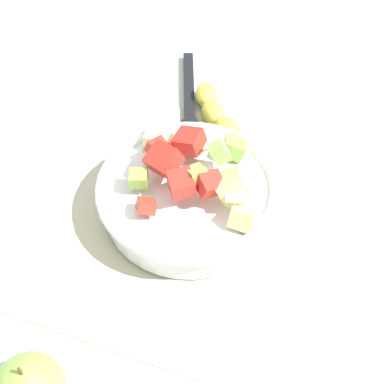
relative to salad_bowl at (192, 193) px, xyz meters
The scene contains 5 objects.
ground_plane 0.04m from the salad_bowl, 16.95° to the right, with size 2.40×2.40×0.00m, color silver.
placemat 0.04m from the salad_bowl, 16.95° to the right, with size 0.44×0.35×0.01m, color #BCB299.
salad_bowl is the anchor object (origin of this frame).
serving_spoon 0.22m from the salad_bowl, 159.28° to the right, with size 0.23×0.11×0.01m.
banana_whole 0.20m from the salad_bowl, behind, with size 0.13×0.12×0.04m.
Camera 1 is at (0.45, 0.17, 0.61)m, focal length 51.12 mm.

